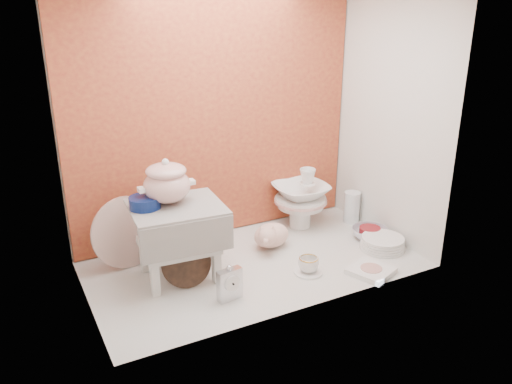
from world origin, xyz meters
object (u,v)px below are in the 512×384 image
gold_rim_teacup (309,264)px  porcelain_tower (301,198)px  floral_platter (126,232)px  blue_white_vase (160,236)px  plush_pig (271,235)px  crystal_bowl (370,233)px  dinner_plate_stack (382,243)px  step_stool (178,242)px  soup_tureen (167,181)px  mantel_clock (230,283)px

gold_rim_teacup → porcelain_tower: (0.29, 0.54, 0.14)m
floral_platter → porcelain_tower: floral_platter is taller
blue_white_vase → plush_pig: (0.61, -0.22, -0.04)m
blue_white_vase → crystal_bowl: (1.21, -0.39, -0.09)m
plush_pig → porcelain_tower: 0.38m
floral_platter → plush_pig: size_ratio=1.44×
plush_pig → porcelain_tower: size_ratio=0.71×
blue_white_vase → dinner_plate_stack: bearing=-24.2°
floral_platter → gold_rim_teacup: floral_platter is taller
floral_platter → blue_white_vase: bearing=8.5°
plush_pig → dinner_plate_stack: 0.66m
step_stool → blue_white_vase: bearing=97.4°
crystal_bowl → porcelain_tower: 0.48m
plush_pig → crystal_bowl: (0.60, -0.17, -0.05)m
porcelain_tower → blue_white_vase: bearing=178.1°
step_stool → floral_platter: (-0.21, 0.26, -0.01)m
step_stool → crystal_bowl: step_stool is taller
plush_pig → step_stool: bearing=162.7°
blue_white_vase → crystal_bowl: size_ratio=1.11×
plush_pig → dinner_plate_stack: bearing=-53.2°
step_stool → blue_white_vase: (-0.01, 0.29, -0.08)m
soup_tureen → crystal_bowl: size_ratio=1.28×
step_stool → porcelain_tower: step_stool is taller
mantel_clock → porcelain_tower: porcelain_tower is taller
blue_white_vase → porcelain_tower: (0.93, -0.03, 0.07)m
step_stool → gold_rim_teacup: 0.70m
gold_rim_teacup → crystal_bowl: bearing=18.1°
floral_platter → mantel_clock: size_ratio=2.16×
blue_white_vase → crystal_bowl: 1.27m
blue_white_vase → dinner_plate_stack: blue_white_vase is taller
mantel_clock → gold_rim_teacup: (0.48, 0.04, -0.04)m
mantel_clock → soup_tureen: bearing=106.2°
step_stool → soup_tureen: size_ratio=1.65×
step_stool → dinner_plate_stack: step_stool is taller
step_stool → crystal_bowl: bearing=-0.5°
floral_platter → plush_pig: (0.80, -0.19, -0.12)m
step_stool → dinner_plate_stack: 1.21m
porcelain_tower → crystal_bowl: bearing=-52.0°
gold_rim_teacup → crystal_bowl: 0.60m
plush_pig → crystal_bowl: plush_pig is taller
crystal_bowl → gold_rim_teacup: bearing=-161.9°
mantel_clock → blue_white_vase: bearing=96.7°
dinner_plate_stack → porcelain_tower: 0.59m
plush_pig → gold_rim_teacup: bearing=-109.9°
soup_tureen → blue_white_vase: soup_tureen is taller
gold_rim_teacup → step_stool: bearing=155.2°
soup_tureen → porcelain_tower: 1.02m
floral_platter → porcelain_tower: bearing=-0.1°
floral_platter → gold_rim_teacup: size_ratio=3.67×
gold_rim_teacup → blue_white_vase: bearing=138.0°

